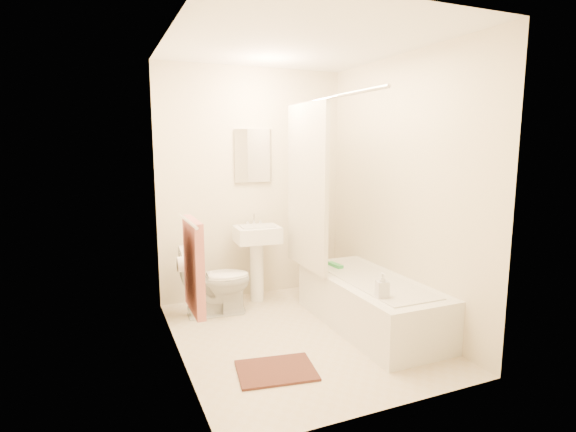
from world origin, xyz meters
name	(u,v)px	position (x,y,z in m)	size (l,w,h in m)	color
floor	(299,335)	(0.00, 0.00, 0.00)	(2.40, 2.40, 0.00)	beige
ceiling	(301,42)	(0.00, 0.00, 2.40)	(2.40, 2.40, 0.00)	white
wall_back	(253,184)	(0.00, 1.20, 1.20)	(2.00, 0.02, 2.40)	beige
wall_left	(175,202)	(-1.00, 0.00, 1.20)	(0.02, 2.40, 2.40)	beige
wall_right	(401,191)	(1.00, 0.00, 1.20)	(0.02, 2.40, 2.40)	beige
mirror	(253,156)	(0.00, 1.18, 1.50)	(0.40, 0.03, 0.55)	white
curtain_rod	(328,98)	(0.30, 0.10, 2.00)	(0.03, 0.03, 1.70)	silver
shower_curtain	(307,187)	(0.30, 0.50, 1.22)	(0.04, 0.80, 1.55)	silver
towel_bar	(188,221)	(-0.96, -0.25, 1.10)	(0.02, 0.02, 0.60)	silver
towel	(194,266)	(-0.93, -0.25, 0.78)	(0.06, 0.45, 0.66)	#CC7266
toilet_paper	(185,264)	(-0.93, 0.12, 0.70)	(0.12, 0.12, 0.11)	white
toilet	(216,281)	(-0.53, 0.77, 0.33)	(0.37, 0.67, 0.66)	silver
sink	(257,261)	(-0.05, 0.95, 0.43)	(0.44, 0.35, 0.86)	white
bathtub	(370,303)	(0.66, -0.06, 0.22)	(0.68, 1.55, 0.44)	white
bath_mat	(276,370)	(-0.41, -0.50, 0.01)	(0.55, 0.41, 0.02)	#4D2819
soap_bottle	(382,285)	(0.47, -0.51, 0.54)	(0.09, 0.09, 0.20)	silver
scrub_brush	(335,265)	(0.56, 0.40, 0.46)	(0.06, 0.20, 0.04)	green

